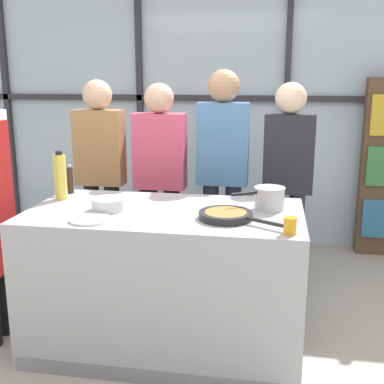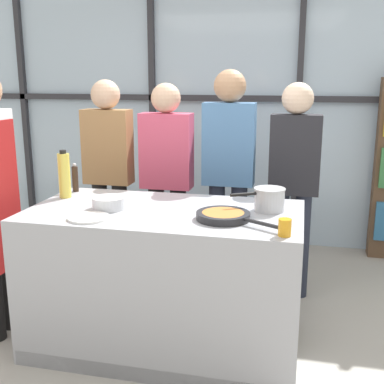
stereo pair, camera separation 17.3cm
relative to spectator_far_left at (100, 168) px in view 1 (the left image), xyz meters
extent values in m
plane|color=#ADA89E|center=(0.77, -0.96, -1.01)|extent=(18.00, 18.00, 0.00)
cube|color=silver|center=(0.77, 1.29, 0.39)|extent=(6.40, 0.04, 2.80)
cube|color=#2D2D33|center=(0.77, 1.24, 0.53)|extent=(6.40, 0.06, 0.06)
cube|color=#2D2D33|center=(-1.53, 1.24, 0.39)|extent=(0.06, 0.06, 2.80)
cube|color=#2D2D33|center=(0.01, 1.24, 0.39)|extent=(0.06, 0.06, 2.80)
cube|color=#2D2D33|center=(1.54, 1.24, 0.39)|extent=(0.06, 0.06, 2.80)
cube|color=teal|center=(2.53, 1.02, -0.62)|extent=(0.40, 0.03, 0.39)
cube|color=#A8AAB2|center=(0.77, -0.96, -0.54)|extent=(1.72, 0.90, 0.94)
cube|color=black|center=(1.30, -0.96, -0.07)|extent=(0.52, 0.52, 0.01)
cube|color=black|center=(0.77, -1.40, -0.96)|extent=(1.69, 0.03, 0.10)
cylinder|color=#38383D|center=(1.17, -1.08, -0.07)|extent=(0.13, 0.13, 0.01)
cylinder|color=#38383D|center=(1.42, -1.08, -0.07)|extent=(0.13, 0.13, 0.01)
cylinder|color=#38383D|center=(1.17, -0.83, -0.07)|extent=(0.13, 0.13, 0.01)
cylinder|color=#38383D|center=(1.42, -0.83, -0.07)|extent=(0.13, 0.13, 0.01)
cylinder|color=black|center=(-0.37, -0.99, -0.56)|extent=(0.12, 0.12, 0.90)
cube|color=maroon|center=(-0.28, -1.08, -0.02)|extent=(0.02, 0.32, 0.99)
cylinder|color=black|center=(0.09, 0.00, -0.57)|extent=(0.13, 0.13, 0.87)
cylinder|color=black|center=(-0.09, 0.00, -0.57)|extent=(0.13, 0.13, 0.87)
cube|color=#A37547|center=(0.00, 0.00, 0.17)|extent=(0.40, 0.18, 0.62)
sphere|color=#D8AD8C|center=(0.00, 0.00, 0.61)|extent=(0.24, 0.24, 0.24)
cylinder|color=black|center=(0.61, 0.00, -0.58)|extent=(0.14, 0.14, 0.85)
cylinder|color=black|center=(0.42, 0.00, -0.58)|extent=(0.14, 0.14, 0.85)
cube|color=#DB4C6B|center=(0.52, 0.00, 0.16)|extent=(0.42, 0.19, 0.61)
sphere|color=#D8AD8C|center=(0.52, 0.00, 0.58)|extent=(0.24, 0.24, 0.24)
cylinder|color=#232838|center=(1.12, 0.00, -0.55)|extent=(0.13, 0.13, 0.91)
cylinder|color=#232838|center=(0.94, 0.00, -0.55)|extent=(0.13, 0.13, 0.91)
cube|color=#4C7AAD|center=(1.03, 0.00, 0.23)|extent=(0.41, 0.18, 0.65)
sphere|color=tan|center=(1.03, 0.00, 0.68)|extent=(0.25, 0.25, 0.25)
cylinder|color=#232838|center=(1.64, 0.00, -0.58)|extent=(0.12, 0.12, 0.86)
cylinder|color=#232838|center=(1.46, 0.00, -0.58)|extent=(0.12, 0.12, 0.86)
cube|color=#232328|center=(1.55, 0.00, 0.16)|extent=(0.39, 0.17, 0.62)
sphere|color=beige|center=(1.55, 0.00, 0.59)|extent=(0.24, 0.24, 0.24)
cylinder|color=#232326|center=(1.17, -1.08, -0.05)|extent=(0.32, 0.32, 0.04)
cylinder|color=#B26B2D|center=(1.17, -1.08, -0.03)|extent=(0.25, 0.25, 0.01)
cylinder|color=#232326|center=(1.42, -1.23, -0.04)|extent=(0.23, 0.15, 0.02)
cylinder|color=silver|center=(1.42, -0.83, 0.00)|extent=(0.19, 0.19, 0.15)
cylinder|color=silver|center=(1.42, -0.83, 0.07)|extent=(0.19, 0.19, 0.01)
cylinder|color=black|center=(1.27, -0.93, 0.05)|extent=(0.16, 0.10, 0.02)
cylinder|color=white|center=(0.40, -1.25, -0.06)|extent=(0.24, 0.24, 0.01)
cylinder|color=silver|center=(0.43, -1.02, -0.03)|extent=(0.21, 0.21, 0.08)
cylinder|color=#4C4C51|center=(0.43, -1.02, 0.00)|extent=(0.17, 0.17, 0.01)
cylinder|color=#E0CC4C|center=(0.01, -0.80, 0.09)|extent=(0.08, 0.08, 0.31)
cylinder|color=black|center=(0.01, -0.80, 0.25)|extent=(0.05, 0.05, 0.02)
cylinder|color=#332319|center=(0.00, -0.63, 0.02)|extent=(0.04, 0.04, 0.18)
sphere|color=#B2B2B7|center=(0.00, -0.63, 0.13)|extent=(0.03, 0.03, 0.03)
cylinder|color=orange|center=(1.54, -1.31, -0.02)|extent=(0.07, 0.07, 0.09)
camera|label=1|loc=(1.43, -3.80, 0.75)|focal=45.00mm
camera|label=2|loc=(1.60, -3.77, 0.75)|focal=45.00mm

